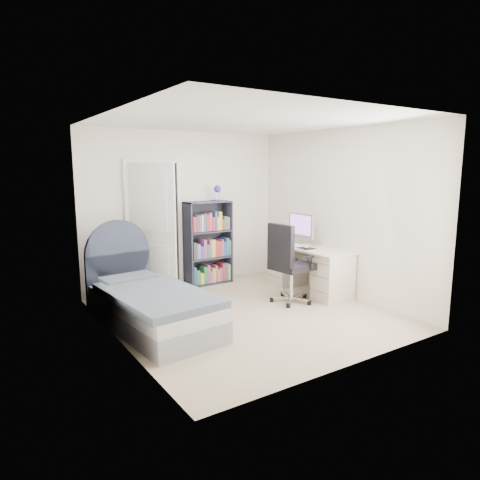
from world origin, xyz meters
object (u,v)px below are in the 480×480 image
office_chair (287,260)px  floor_lamp (145,263)px  nightstand (124,276)px  bookcase (209,246)px  bed (150,304)px  desk (309,267)px

office_chair → floor_lamp: bearing=136.2°
floor_lamp → nightstand: bearing=-156.8°
nightstand → bookcase: size_ratio=0.36×
floor_lamp → bed: bearing=-108.9°
nightstand → bookcase: bearing=8.5°
desk → office_chair: size_ratio=1.27×
bookcase → nightstand: bearing=-171.5°
office_chair → desk: bearing=22.3°
office_chair → bookcase: bearing=104.9°
nightstand → office_chair: office_chair is taller
bookcase → bed: bearing=-139.7°
nightstand → floor_lamp: size_ratio=0.47×
bed → nightstand: (0.05, 1.10, 0.10)m
bookcase → desk: bearing=-50.2°
bed → desk: size_ratio=1.42×
bed → office_chair: bearing=-6.2°
floor_lamp → office_chair: floor_lamp is taller
floor_lamp → desk: 2.52m
bookcase → desk: size_ratio=1.12×
bookcase → desk: (1.07, -1.28, -0.24)m
bookcase → office_chair: 1.60m
floor_lamp → desk: size_ratio=0.84×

